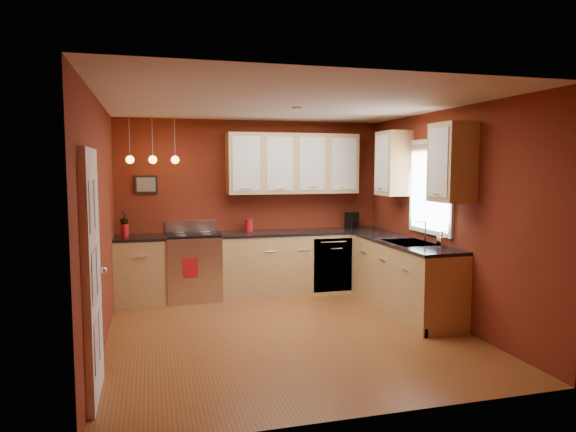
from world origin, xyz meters
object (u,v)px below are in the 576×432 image
object	(u,v)px
red_canister	(249,225)
sink	(410,244)
gas_range	(194,266)
soap_pump	(442,240)
coffee_maker	(352,221)

from	to	relation	value
red_canister	sink	bearing A→B (deg)	-42.71
gas_range	red_canister	distance (m)	1.02
gas_range	red_canister	xyz separation A→B (m)	(0.84, 0.14, 0.55)
soap_pump	coffee_maker	bearing A→B (deg)	96.64
soap_pump	red_canister	bearing A→B (deg)	130.91
coffee_maker	soap_pump	size ratio (longest dim) A/B	1.20
coffee_maker	sink	bearing A→B (deg)	-106.32
soap_pump	sink	bearing A→B (deg)	102.32
red_canister	coffee_maker	xyz separation A→B (m)	(1.65, -0.01, 0.02)
red_canister	coffee_maker	world-z (taller)	coffee_maker
sink	red_canister	distance (m)	2.43
coffee_maker	gas_range	bearing A→B (deg)	162.04
gas_range	soap_pump	xyz separation A→B (m)	(2.74, -2.05, 0.56)
gas_range	red_canister	size ratio (longest dim) A/B	6.01
sink	red_canister	bearing A→B (deg)	137.29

